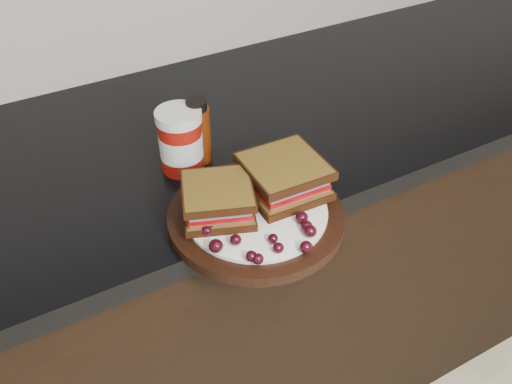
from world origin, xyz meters
TOP-DOWN VIEW (x-y plane):
  - base_cabinets at (0.00, 1.70)m, footprint 3.96×0.58m
  - countertop at (0.00, 1.70)m, footprint 3.98×0.60m
  - plate at (0.16, 1.42)m, footprint 0.28×0.28m
  - sandwich_left at (0.11, 1.45)m, footprint 0.14×0.14m
  - sandwich_right at (0.22, 1.44)m, footprint 0.13×0.13m
  - grape_0 at (0.06, 1.37)m, footprint 0.02×0.02m
  - grape_1 at (0.10, 1.37)m, footprint 0.02×0.02m
  - grape_2 at (0.10, 1.33)m, footprint 0.02×0.02m
  - grape_3 at (0.11, 1.32)m, footprint 0.02×0.02m
  - grape_4 at (0.14, 1.33)m, footprint 0.02×0.02m
  - grape_5 at (0.15, 1.35)m, footprint 0.02×0.02m
  - grape_6 at (0.18, 1.31)m, footprint 0.02×0.02m
  - grape_7 at (0.20, 1.33)m, footprint 0.02×0.02m
  - grape_8 at (0.20, 1.35)m, footprint 0.02×0.02m
  - grape_9 at (0.21, 1.36)m, footprint 0.02×0.02m
  - grape_10 at (0.24, 1.40)m, footprint 0.02×0.02m
  - grape_11 at (0.23, 1.41)m, footprint 0.02×0.02m
  - grape_12 at (0.24, 1.42)m, footprint 0.02×0.02m
  - grape_13 at (0.25, 1.46)m, footprint 0.02×0.02m
  - grape_14 at (0.22, 1.46)m, footprint 0.02×0.02m
  - grape_15 at (0.13, 1.46)m, footprint 0.02×0.02m
  - grape_16 at (0.09, 1.47)m, footprint 0.02×0.02m
  - grape_17 at (0.10, 1.44)m, footprint 0.02×0.02m
  - grape_18 at (0.08, 1.42)m, footprint 0.02×0.02m
  - grape_19 at (0.07, 1.41)m, footprint 0.02×0.02m
  - grape_20 at (0.12, 1.44)m, footprint 0.02×0.02m
  - grape_21 at (0.10, 1.43)m, footprint 0.02×0.02m
  - grape_22 at (0.09, 1.42)m, footprint 0.02×0.02m
  - condiment_jar at (0.11, 1.61)m, footprint 0.09×0.09m
  - oil_bottle at (0.15, 1.62)m, footprint 0.05×0.05m

SIDE VIEW (x-z plane):
  - base_cabinets at x=0.00m, z-range 0.00..0.86m
  - countertop at x=0.00m, z-range 0.86..0.90m
  - plate at x=0.16m, z-range 0.90..0.92m
  - grape_5 at x=0.15m, z-range 0.92..0.94m
  - grape_4 at x=0.14m, z-range 0.92..0.94m
  - grape_2 at x=0.10m, z-range 0.92..0.94m
  - grape_3 at x=0.11m, z-range 0.92..0.94m
  - grape_13 at x=0.25m, z-range 0.92..0.94m
  - grape_1 at x=0.10m, z-range 0.92..0.94m
  - grape_19 at x=0.07m, z-range 0.92..0.94m
  - grape_22 at x=0.09m, z-range 0.92..0.94m
  - grape_14 at x=0.22m, z-range 0.92..0.94m
  - grape_8 at x=0.20m, z-range 0.92..0.94m
  - grape_15 at x=0.13m, z-range 0.92..0.94m
  - grape_11 at x=0.23m, z-range 0.92..0.94m
  - grape_17 at x=0.10m, z-range 0.92..0.94m
  - grape_21 at x=0.10m, z-range 0.92..0.94m
  - grape_6 at x=0.18m, z-range 0.92..0.94m
  - grape_7 at x=0.20m, z-range 0.92..0.94m
  - grape_9 at x=0.21m, z-range 0.92..0.94m
  - grape_16 at x=0.09m, z-range 0.92..0.94m
  - grape_20 at x=0.12m, z-range 0.92..0.94m
  - grape_12 at x=0.24m, z-range 0.92..0.94m
  - grape_0 at x=0.06m, z-range 0.92..0.94m
  - grape_18 at x=0.08m, z-range 0.92..0.94m
  - grape_10 at x=0.24m, z-range 0.92..0.94m
  - sandwich_left at x=0.11m, z-range 0.92..0.97m
  - sandwich_right at x=0.22m, z-range 0.92..0.98m
  - condiment_jar at x=0.11m, z-range 0.90..1.02m
  - oil_bottle at x=0.15m, z-range 0.90..1.02m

